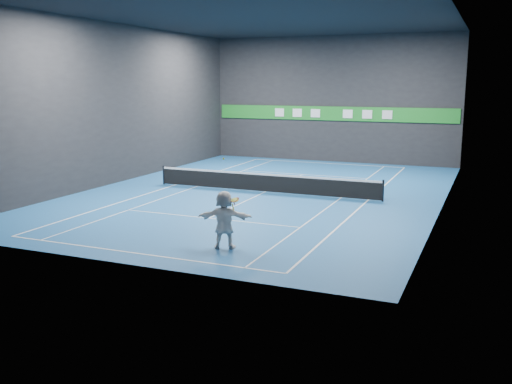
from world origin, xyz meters
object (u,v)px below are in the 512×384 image
at_px(tennis_ball, 224,159).
at_px(tennis_net, 265,182).
at_px(tennis_racket, 235,201).
at_px(player, 224,220).

relative_size(tennis_ball, tennis_net, 0.01).
relative_size(tennis_net, tennis_racket, 25.77).
xyz_separation_m(tennis_net, tennis_racket, (2.96, -10.13, 1.17)).
bearing_deg(player, tennis_net, -92.67).
distance_m(player, tennis_ball, 2.12).
distance_m(player, tennis_racket, 0.78).
distance_m(tennis_ball, tennis_net, 10.70).
height_order(tennis_ball, tennis_racket, tennis_ball).
bearing_deg(player, tennis_racket, 170.31).
relative_size(player, tennis_ball, 29.58).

